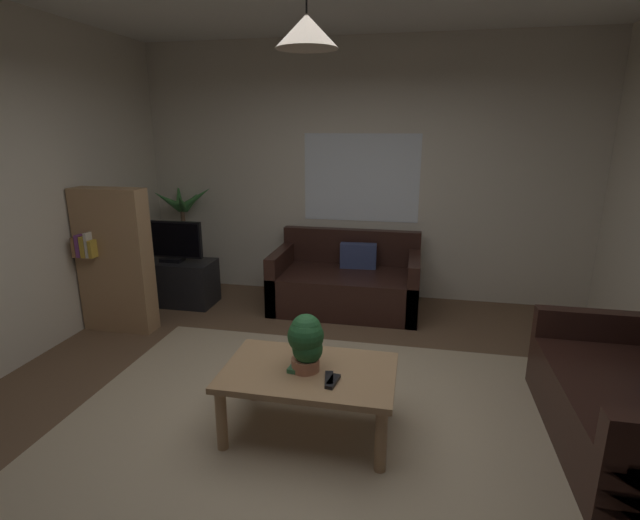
% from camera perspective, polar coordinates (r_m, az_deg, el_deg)
% --- Properties ---
extents(floor, '(5.11, 5.23, 0.02)m').
position_cam_1_polar(floor, '(3.46, -1.06, -18.55)').
color(floor, brown).
rests_on(floor, ground).
extents(rug, '(3.32, 2.88, 0.01)m').
position_cam_1_polar(rug, '(3.29, -1.88, -20.26)').
color(rug, tan).
rests_on(rug, ground).
extents(wall_back, '(5.23, 0.06, 2.89)m').
position_cam_1_polar(wall_back, '(5.49, 5.04, 10.47)').
color(wall_back, beige).
rests_on(wall_back, ground).
extents(window_pane, '(1.31, 0.01, 0.98)m').
position_cam_1_polar(window_pane, '(5.47, 4.96, 9.83)').
color(window_pane, white).
extents(couch_under_window, '(1.57, 0.89, 0.82)m').
position_cam_1_polar(couch_under_window, '(5.22, 3.19, -2.95)').
color(couch_under_window, black).
rests_on(couch_under_window, ground).
extents(couch_right_side, '(0.89, 1.52, 0.82)m').
position_cam_1_polar(couch_right_side, '(3.60, 34.21, -14.73)').
color(couch_right_side, black).
rests_on(couch_right_side, ground).
extents(coffee_table, '(1.10, 0.70, 0.45)m').
position_cam_1_polar(coffee_table, '(3.12, -1.33, -14.14)').
color(coffee_table, '#A87F56').
rests_on(coffee_table, ground).
extents(book_on_table_0, '(0.14, 0.10, 0.03)m').
position_cam_1_polar(book_on_table_0, '(3.06, -2.61, -13.09)').
color(book_on_table_0, '#387247').
rests_on(book_on_table_0, coffee_table).
extents(remote_on_table_0, '(0.08, 0.17, 0.02)m').
position_cam_1_polar(remote_on_table_0, '(2.97, 1.10, -14.14)').
color(remote_on_table_0, black).
rests_on(remote_on_table_0, coffee_table).
extents(remote_on_table_1, '(0.07, 0.17, 0.02)m').
position_cam_1_polar(remote_on_table_1, '(2.94, 1.55, -14.46)').
color(remote_on_table_1, black).
rests_on(remote_on_table_1, coffee_table).
extents(potted_plant_on_table, '(0.23, 0.23, 0.37)m').
position_cam_1_polar(potted_plant_on_table, '(3.00, -1.66, -9.60)').
color(potted_plant_on_table, '#B77051').
rests_on(potted_plant_on_table, coffee_table).
extents(tv_stand, '(0.90, 0.44, 0.50)m').
position_cam_1_polar(tv_stand, '(5.61, -17.07, -2.54)').
color(tv_stand, black).
rests_on(tv_stand, ground).
extents(tv, '(0.72, 0.16, 0.46)m').
position_cam_1_polar(tv, '(5.47, -17.57, 2.20)').
color(tv, black).
rests_on(tv, tv_stand).
extents(potted_palm_corner, '(0.76, 0.87, 1.32)m').
position_cam_1_polar(potted_palm_corner, '(6.02, -15.94, 2.17)').
color(potted_palm_corner, '#4C4C51').
rests_on(potted_palm_corner, ground).
extents(bookshelf_corner, '(0.70, 0.31, 1.40)m').
position_cam_1_polar(bookshelf_corner, '(4.95, -23.58, -0.06)').
color(bookshelf_corner, '#A87F56').
rests_on(bookshelf_corner, ground).
extents(pendant_lamp, '(0.34, 0.34, 0.55)m').
position_cam_1_polar(pendant_lamp, '(2.76, -1.62, 25.90)').
color(pendant_lamp, black).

